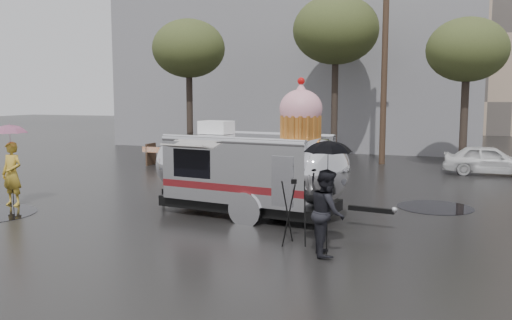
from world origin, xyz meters
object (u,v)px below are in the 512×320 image
at_px(person_right, 327,212).
at_px(person_left, 12,174).
at_px(airstream_trailer, 252,167).
at_px(tripod, 294,206).

bearing_deg(person_right, person_left, 61.11).
bearing_deg(airstream_trailer, person_left, -162.33).
relative_size(airstream_trailer, tripod, 4.76).
xyz_separation_m(person_right, tripod, (-0.83, 0.45, -0.03)).
xyz_separation_m(airstream_trailer, person_left, (-7.01, -1.23, -0.38)).
height_order(airstream_trailer, person_right, airstream_trailer).
bearing_deg(person_left, person_right, -7.30).
bearing_deg(person_right, airstream_trailer, 23.90).
relative_size(airstream_trailer, person_left, 3.69).
height_order(person_left, tripod, person_left).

